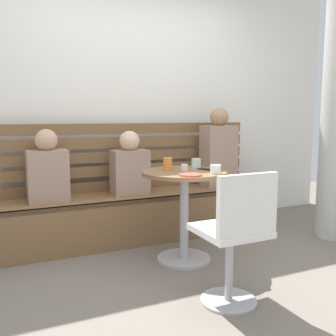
% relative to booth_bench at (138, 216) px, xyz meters
% --- Properties ---
extents(ground, '(8.00, 8.00, 0.00)m').
position_rel_booth_bench_xyz_m(ground, '(0.00, -1.20, -0.22)').
color(ground, '#70665B').
extents(back_wall, '(5.20, 0.10, 2.90)m').
position_rel_booth_bench_xyz_m(back_wall, '(0.00, 0.44, 1.23)').
color(back_wall, white).
rests_on(back_wall, ground).
extents(booth_bench, '(2.70, 0.52, 0.44)m').
position_rel_booth_bench_xyz_m(booth_bench, '(0.00, 0.00, 0.00)').
color(booth_bench, brown).
rests_on(booth_bench, ground).
extents(booth_backrest, '(2.65, 0.04, 0.66)m').
position_rel_booth_bench_xyz_m(booth_backrest, '(0.00, 0.24, 0.56)').
color(booth_backrest, brown).
rests_on(booth_backrest, booth_bench).
extents(cafe_table, '(0.68, 0.68, 0.74)m').
position_rel_booth_bench_xyz_m(cafe_table, '(0.15, -0.69, 0.30)').
color(cafe_table, '#ADADB2').
rests_on(cafe_table, ground).
extents(white_chair, '(0.40, 0.40, 0.85)m').
position_rel_booth_bench_xyz_m(white_chair, '(0.09, -1.50, 0.24)').
color(white_chair, '#ADADB2').
rests_on(white_chair, ground).
extents(person_adult, '(0.34, 0.22, 0.82)m').
position_rel_booth_bench_xyz_m(person_adult, '(0.90, 0.00, 0.59)').
color(person_adult, '#9E7F6B').
rests_on(person_adult, booth_bench).
extents(person_child_left, '(0.34, 0.22, 0.63)m').
position_rel_booth_bench_xyz_m(person_child_left, '(-0.81, 0.03, 0.49)').
color(person_child_left, '#9E7F6B').
rests_on(person_child_left, booth_bench).
extents(person_child_middle, '(0.34, 0.22, 0.60)m').
position_rel_booth_bench_xyz_m(person_child_middle, '(-0.07, 0.02, 0.48)').
color(person_child_middle, '#9E7F6B').
rests_on(person_child_middle, booth_bench).
extents(cup_espresso_small, '(0.06, 0.06, 0.05)m').
position_rel_booth_bench_xyz_m(cup_espresso_small, '(0.15, -0.69, 0.55)').
color(cup_espresso_small, silver).
rests_on(cup_espresso_small, cafe_table).
extents(cup_ceramic_white, '(0.08, 0.08, 0.07)m').
position_rel_booth_bench_xyz_m(cup_ceramic_white, '(0.29, -0.93, 0.55)').
color(cup_ceramic_white, white).
rests_on(cup_ceramic_white, cafe_table).
extents(cup_glass_short, '(0.08, 0.08, 0.08)m').
position_rel_booth_bench_xyz_m(cup_glass_short, '(0.33, -0.56, 0.56)').
color(cup_glass_short, silver).
rests_on(cup_glass_short, cafe_table).
extents(cup_tumbler_orange, '(0.07, 0.07, 0.10)m').
position_rel_booth_bench_xyz_m(cup_tumbler_orange, '(0.06, -0.57, 0.57)').
color(cup_tumbler_orange, orange).
rests_on(cup_tumbler_orange, cafe_table).
extents(plate_small, '(0.17, 0.17, 0.01)m').
position_rel_booth_bench_xyz_m(plate_small, '(0.08, -0.91, 0.52)').
color(plate_small, '#DB4C42').
rests_on(plate_small, cafe_table).
extents(phone_on_table, '(0.12, 0.16, 0.01)m').
position_rel_booth_bench_xyz_m(phone_on_table, '(0.35, -0.70, 0.52)').
color(phone_on_table, black).
rests_on(phone_on_table, cafe_table).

